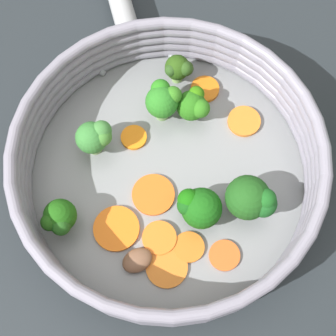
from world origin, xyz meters
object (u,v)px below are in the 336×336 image
object	(u,v)px
carrot_slice_5	(247,124)
broccoli_floret_3	(199,207)
carrot_slice_8	(153,195)
broccoli_floret_2	(95,137)
skillet	(168,175)
carrot_slice_1	(159,238)
broccoli_floret_1	(163,100)
carrot_slice_4	(189,247)
broccoli_floret_4	(193,105)
carrot_slice_7	(224,255)
carrot_slice_2	(134,137)
carrot_slice_0	(116,229)
mushroom_piece_0	(137,260)
broccoli_floret_5	(179,68)
carrot_slice_6	(205,89)
broccoli_floret_6	(60,219)
carrot_slice_3	(167,267)
broccoli_floret_0	(252,199)

from	to	relation	value
carrot_slice_5	broccoli_floret_3	distance (m)	0.12
carrot_slice_8	broccoli_floret_2	world-z (taller)	broccoli_floret_2
skillet	broccoli_floret_2	distance (m)	0.09
carrot_slice_1	broccoli_floret_1	world-z (taller)	broccoli_floret_1
carrot_slice_5	carrot_slice_8	size ratio (longest dim) A/B	0.81
broccoli_floret_1	broccoli_floret_2	size ratio (longest dim) A/B	1.06
carrot_slice_4	broccoli_floret_4	bearing A→B (deg)	142.09
broccoli_floret_2	carrot_slice_8	bearing A→B (deg)	12.19
carrot_slice_7	carrot_slice_2	bearing A→B (deg)	-179.50
carrot_slice_2	skillet	bearing A→B (deg)	7.07
carrot_slice_0	mushroom_piece_0	xyz separation A→B (m)	(0.04, -0.00, 0.00)
carrot_slice_0	carrot_slice_2	bearing A→B (deg)	136.11
broccoli_floret_5	carrot_slice_1	bearing A→B (deg)	-41.96
carrot_slice_6	broccoli_floret_2	xyz separation A→B (m)	(-0.01, -0.14, 0.03)
carrot_slice_5	broccoli_floret_2	bearing A→B (deg)	-116.12
carrot_slice_2	carrot_slice_5	world-z (taller)	same
carrot_slice_1	broccoli_floret_3	bearing A→B (deg)	88.04
carrot_slice_1	broccoli_floret_4	distance (m)	0.15
carrot_slice_4	broccoli_floret_6	size ratio (longest dim) A/B	0.69
broccoli_floret_2	broccoli_floret_4	size ratio (longest dim) A/B	1.20
mushroom_piece_0	broccoli_floret_6	bearing A→B (deg)	-151.51
carrot_slice_3	mushroom_piece_0	distance (m)	0.03
skillet	mushroom_piece_0	xyz separation A→B (m)	(0.06, -0.08, 0.01)
broccoli_floret_0	broccoli_floret_4	world-z (taller)	broccoli_floret_0
skillet	broccoli_floret_2	xyz separation A→B (m)	(-0.07, -0.04, 0.03)
carrot_slice_6	broccoli_floret_1	bearing A→B (deg)	-93.68
carrot_slice_5	broccoli_floret_6	size ratio (longest dim) A/B	0.81
carrot_slice_3	broccoli_floret_0	size ratio (longest dim) A/B	0.78
broccoli_floret_2	mushroom_piece_0	xyz separation A→B (m)	(0.13, -0.04, -0.02)
broccoli_floret_2	broccoli_floret_6	distance (m)	0.09
carrot_slice_3	broccoli_floret_2	world-z (taller)	broccoli_floret_2
carrot_slice_3	broccoli_floret_1	bearing A→B (deg)	145.89
carrot_slice_2	carrot_slice_7	bearing A→B (deg)	0.50
broccoli_floret_0	broccoli_floret_3	size ratio (longest dim) A/B	1.19
carrot_slice_4	broccoli_floret_4	size ratio (longest dim) A/B	0.83
skillet	carrot_slice_6	size ratio (longest dim) A/B	9.20
carrot_slice_4	carrot_slice_5	distance (m)	0.15
skillet	carrot_slice_4	size ratio (longest dim) A/B	9.54
broccoli_floret_1	broccoli_floret_3	distance (m)	0.12
carrot_slice_1	carrot_slice_5	bearing A→B (deg)	107.55
carrot_slice_0	carrot_slice_7	size ratio (longest dim) A/B	1.51
carrot_slice_8	broccoli_floret_5	world-z (taller)	broccoli_floret_5
carrot_slice_3	broccoli_floret_4	world-z (taller)	broccoli_floret_4
broccoli_floret_1	broccoli_floret_5	xyz separation A→B (m)	(-0.02, 0.04, -0.01)
skillet	carrot_slice_0	world-z (taller)	carrot_slice_0
carrot_slice_7	carrot_slice_4	bearing A→B (deg)	-138.70
carrot_slice_2	broccoli_floret_0	size ratio (longest dim) A/B	0.53
broccoli_floret_5	broccoli_floret_0	bearing A→B (deg)	-11.19
broccoli_floret_3	carrot_slice_3	bearing A→B (deg)	-65.48
skillet	carrot_slice_6	world-z (taller)	carrot_slice_6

